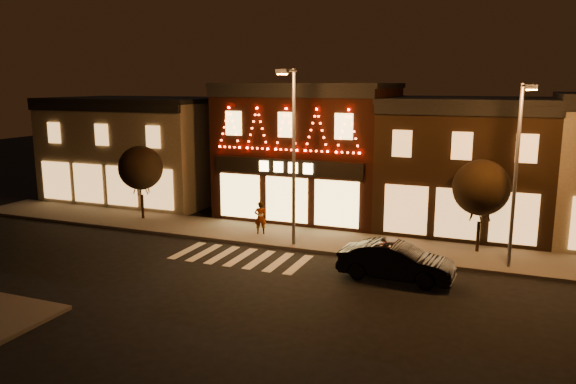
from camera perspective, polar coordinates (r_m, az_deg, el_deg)
The scene contains 11 objects.
ground at distance 23.87m, azimuth -9.26°, elevation -9.36°, with size 120.00×120.00×0.00m, color black.
sidewalk_far at distance 29.91m, azimuth 2.02°, elevation -4.84°, with size 44.00×4.00×0.15m, color #47423D.
building_left at distance 41.55m, azimuth -14.88°, elevation 4.33°, with size 12.20×8.28×7.30m.
building_pulp at distance 35.30m, azimuth 2.31°, elevation 4.38°, with size 10.20×8.34×8.30m.
building_right_a at distance 33.44m, azimuth 17.86°, elevation 2.79°, with size 9.20×8.28×7.50m.
streetlamp_mid at distance 27.45m, azimuth 0.43°, elevation 4.93°, with size 0.57×2.03×8.84m.
streetlamp_right at distance 25.97m, azimuth 22.53°, elevation 2.83°, with size 0.68×1.87×8.15m.
tree_left at distance 34.72m, azimuth -14.89°, elevation 2.41°, with size 2.66×2.66×4.45m.
tree_right at distance 28.34m, azimuth 19.22°, elevation 0.43°, with size 2.73×2.73×4.56m.
dark_sedan at distance 24.35m, azimuth 11.02°, elevation -7.00°, with size 1.70×4.88×1.61m, color black.
pedestrian at distance 30.47m, azimuth -2.85°, elevation -2.64°, with size 0.66×0.43×1.81m, color gray.
Camera 1 is at (11.74, -19.06, 8.28)m, focal length 34.64 mm.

